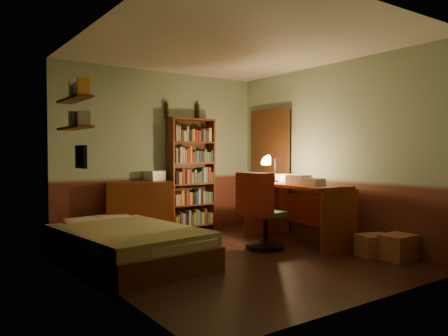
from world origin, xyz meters
TOP-DOWN VIEW (x-y plane):
  - floor at (0.00, 0.00)m, footprint 3.50×4.00m
  - ceiling at (0.00, 0.00)m, footprint 3.50×4.00m
  - wall_back at (0.00, 2.01)m, footprint 3.50×0.02m
  - wall_left at (-1.76, 0.00)m, footprint 0.02×4.00m
  - wall_right at (1.76, 0.00)m, footprint 0.02×4.00m
  - wall_front at (0.00, -2.01)m, footprint 3.50×0.02m
  - doorway at (1.72, 1.30)m, footprint 0.06×0.90m
  - door_trim at (1.69, 1.30)m, footprint 0.02×0.98m
  - bed at (-1.19, 0.69)m, footprint 1.40×2.40m
  - dresser at (-0.48, 1.77)m, footprint 1.08×0.82m
  - mini_stereo at (-0.18, 1.89)m, footprint 0.34×0.30m
  - bookshelf at (0.47, 1.85)m, footprint 0.80×0.27m
  - bottle_left at (0.07, 1.96)m, footprint 0.08×0.08m
  - bottle_right at (0.65, 1.96)m, footprint 0.09×0.09m
  - desk at (1.22, 0.17)m, footprint 0.81×1.65m
  - paper_stack at (1.44, 0.64)m, footprint 0.25×0.31m
  - desk_lamp at (1.22, 0.63)m, footprint 0.22×0.22m
  - office_chair at (0.61, 0.14)m, footprint 0.52×0.47m
  - red_jacket at (0.85, 0.23)m, footprint 0.31×0.51m
  - wall_shelf_lower at (-1.64, 1.10)m, footprint 0.20×0.90m
  - wall_shelf_upper at (-1.64, 1.10)m, footprint 0.20×0.90m
  - framed_picture at (-1.72, 0.60)m, footprint 0.04×0.32m
  - cardboard_box_a at (1.53, -1.24)m, footprint 0.40×0.32m
  - cardboard_box_b at (1.43, -0.99)m, footprint 0.48×0.43m

SIDE VIEW (x-z plane):
  - floor at x=0.00m, z-range -0.02..0.00m
  - cardboard_box_b at x=1.43m, z-range 0.00..0.27m
  - cardboard_box_a at x=1.53m, z-range 0.00..0.30m
  - bed at x=-1.19m, z-range 0.00..0.69m
  - desk at x=1.22m, z-range 0.00..0.85m
  - dresser at x=-0.48m, z-range 0.00..0.86m
  - office_chair at x=0.61m, z-range 0.00..1.00m
  - paper_stack at x=1.44m, z-range 0.85..0.97m
  - bookshelf at x=0.47m, z-range 0.00..1.86m
  - mini_stereo at x=-0.18m, z-range 0.86..1.01m
  - doorway at x=1.72m, z-range 0.00..2.00m
  - door_trim at x=1.69m, z-range -0.04..2.04m
  - desk_lamp at x=1.22m, z-range 0.85..1.52m
  - framed_picture at x=-1.72m, z-range 1.12..1.38m
  - red_jacket at x=0.85m, z-range 1.00..1.57m
  - wall_back at x=0.00m, z-range 0.00..2.60m
  - wall_left at x=-1.76m, z-range 0.00..2.60m
  - wall_right at x=1.76m, z-range 0.00..2.60m
  - wall_front at x=0.00m, z-range 0.00..2.60m
  - wall_shelf_lower at x=-1.64m, z-range 1.59..1.61m
  - wall_shelf_upper at x=-1.64m, z-range 1.94..1.96m
  - bottle_left at x=0.07m, z-range 1.86..2.10m
  - bottle_right at x=0.65m, z-range 1.86..2.11m
  - ceiling at x=0.00m, z-range 2.60..2.62m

